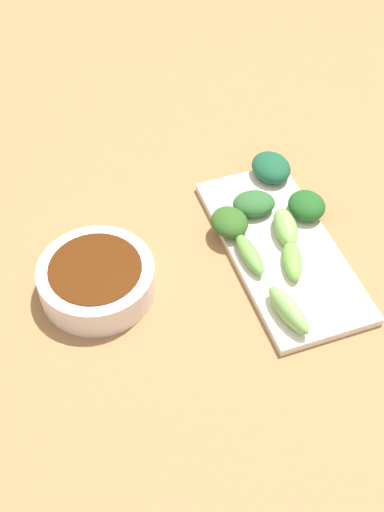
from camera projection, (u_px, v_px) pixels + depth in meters
tabletop at (230, 275)px, 0.93m from camera, size 2.10×2.10×0.02m
sauce_bowl at (97, 278)px, 0.88m from camera, size 0.15×0.15×0.05m
serving_plate at (282, 249)px, 0.94m from camera, size 0.14×0.31×0.01m
broccoli_stalk_0 at (248, 252)px, 0.91m from camera, size 0.03×0.08×0.02m
broccoli_leafy_1 at (254, 204)px, 0.97m from camera, size 0.07×0.06×0.03m
broccoli_stalk_2 at (292, 260)px, 0.90m from camera, size 0.04×0.07×0.02m
broccoli_leafy_3 at (271, 167)px, 1.01m from camera, size 0.06×0.07×0.03m
broccoli_stalk_4 at (286, 227)px, 0.94m from camera, size 0.04×0.07×0.03m
broccoli_leafy_5 at (307, 205)px, 0.96m from camera, size 0.05×0.06×0.03m
broccoli_leafy_6 at (229, 222)px, 0.94m from camera, size 0.05×0.06×0.03m
broccoli_stalk_7 at (288, 310)px, 0.84m from camera, size 0.04×0.08×0.03m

